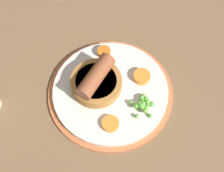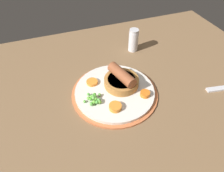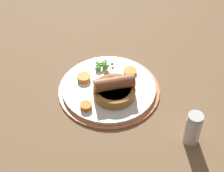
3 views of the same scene
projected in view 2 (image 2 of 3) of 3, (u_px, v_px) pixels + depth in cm
name	position (u px, v px, depth cm)	size (l,w,h in cm)	color
dining_table	(116.00, 99.00, 57.99)	(110.00, 80.00, 3.00)	brown
dinner_plate	(116.00, 92.00, 57.19)	(24.53, 24.53, 1.40)	#CC6B3D
sausage_pudding	(121.00, 80.00, 56.71)	(9.94, 9.94, 5.37)	#AD7538
pea_pile	(94.00, 99.00, 52.79)	(5.20, 4.64, 1.88)	#59A737
carrot_slice_0	(115.00, 107.00, 51.30)	(3.33, 3.33, 1.24)	orange
carrot_slice_1	(145.00, 94.00, 54.60)	(2.70, 2.70, 1.23)	orange
carrot_slice_2	(92.00, 82.00, 58.23)	(3.29, 3.29, 0.81)	orange
salt_shaker	(133.00, 40.00, 70.34)	(3.41, 3.41, 8.16)	silver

